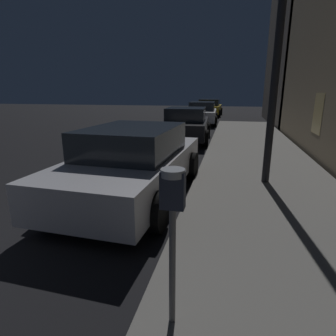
% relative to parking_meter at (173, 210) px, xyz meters
% --- Properties ---
extents(parking_meter, '(0.19, 0.19, 1.40)m').
position_rel_parking_meter_xyz_m(parking_meter, '(0.00, 0.00, 0.00)').
color(parking_meter, '#59595B').
rests_on(parking_meter, sidewalk).
extents(car_silver, '(2.30, 4.67, 1.43)m').
position_rel_parking_meter_xyz_m(car_silver, '(-1.49, 3.28, -0.50)').
color(car_silver, '#B7B7BF').
rests_on(car_silver, ground).
extents(car_black, '(2.19, 4.15, 1.43)m').
position_rel_parking_meter_xyz_m(car_black, '(-1.49, 10.11, -0.51)').
color(car_black, black).
rests_on(car_black, ground).
extents(car_white, '(2.15, 4.39, 1.43)m').
position_rel_parking_meter_xyz_m(car_white, '(-1.49, 16.83, -0.50)').
color(car_white, silver).
rests_on(car_white, ground).
extents(car_yellow_cab, '(2.17, 4.25, 1.43)m').
position_rel_parking_meter_xyz_m(car_yellow_cab, '(-1.49, 23.18, -0.50)').
color(car_yellow_cab, gold).
rests_on(car_yellow_cab, ground).
extents(street_lamp, '(0.44, 0.44, 5.48)m').
position_rel_parking_meter_xyz_m(street_lamp, '(1.24, 4.32, 2.57)').
color(street_lamp, black).
rests_on(street_lamp, sidewalk).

